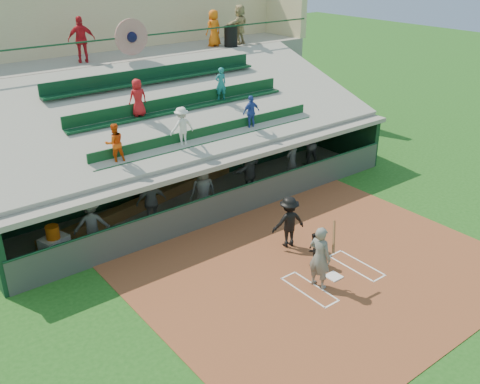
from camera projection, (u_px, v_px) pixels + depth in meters
ground at (334, 277)px, 16.08m from camera, size 100.00×100.00×0.00m
dirt_slab at (322, 270)px, 16.43m from camera, size 11.00×9.00×0.02m
home_plate at (334, 276)px, 16.06m from camera, size 0.43×0.43×0.03m
batters_box_chalk at (334, 277)px, 16.07m from camera, size 2.65×1.85×0.01m
dugout_floor at (206, 200)px, 20.90m from camera, size 16.00×3.50×0.04m
concourse_slab at (122, 106)px, 24.77m from camera, size 20.00×3.00×4.60m
grandstand at (154, 122)px, 22.65m from camera, size 20.40×10.40×7.80m
batter_at_plate at (320, 257)px, 15.26m from camera, size 0.91×0.81×1.95m
catcher at (314, 249)px, 16.48m from camera, size 0.62×0.53×1.09m
home_umpire at (289, 222)px, 17.40m from camera, size 1.26×0.93×1.75m
dugout_bench at (191, 182)px, 21.90m from camera, size 13.57×3.27×0.41m
white_table at (55, 247)px, 16.91m from camera, size 0.98×0.85×0.72m
water_cooler at (52, 232)px, 16.62m from camera, size 0.42×0.42×0.42m
dugout_player_a at (92, 224)px, 17.17m from camera, size 1.35×1.07×1.83m
dugout_player_b at (151, 202)px, 18.62m from camera, size 1.15×0.66×1.85m
dugout_player_c at (203, 190)px, 19.43m from camera, size 1.05×0.84×1.89m
dugout_player_d at (249, 169)px, 21.34m from camera, size 1.80×1.07×1.85m
dugout_player_e at (292, 161)px, 22.29m from camera, size 0.67×0.48×1.74m
dugout_player_f at (309, 144)px, 23.88m from camera, size 1.09×0.95×1.93m
trash_bin at (231, 36)px, 25.80m from camera, size 0.64×0.64×0.96m
concourse_staff_a at (82, 40)px, 22.06m from camera, size 1.19×0.76×1.88m
concourse_staff_b at (214, 28)px, 25.72m from camera, size 0.87×0.60×1.70m
concourse_staff_c at (239, 25)px, 26.19m from camera, size 1.83×1.22×1.89m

